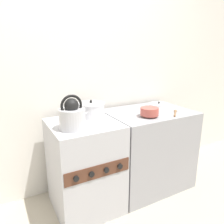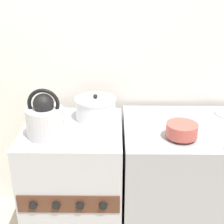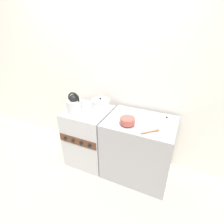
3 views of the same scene
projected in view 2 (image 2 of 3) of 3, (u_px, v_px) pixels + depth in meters
wall_back at (77, 39)px, 2.00m from camera, size 7.00×0.06×2.50m
stove at (76, 186)px, 1.96m from camera, size 0.57×0.60×0.82m
counter at (189, 184)px, 1.97m from camera, size 0.84×0.63×0.82m
kettle at (45, 118)px, 1.66m from camera, size 0.25×0.20×0.27m
cooking_pot at (96, 108)px, 1.88m from camera, size 0.25×0.25×0.16m
enamel_bowl at (182, 130)px, 1.66m from camera, size 0.17×0.17×0.09m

